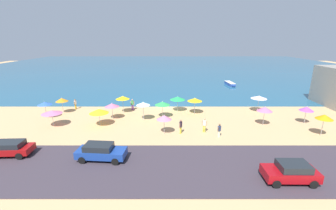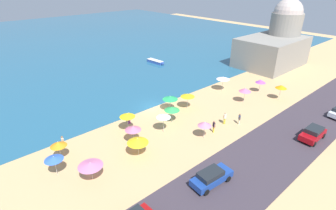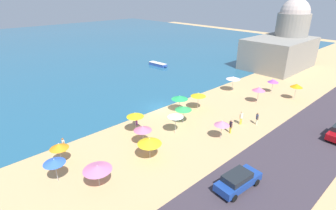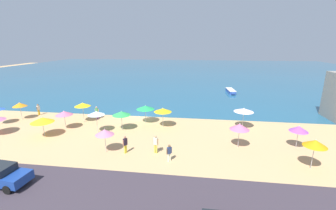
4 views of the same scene
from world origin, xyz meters
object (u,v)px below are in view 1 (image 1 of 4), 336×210
Objects in this scene: beach_umbrella_14 at (123,98)px; beach_umbrella_0 at (260,97)px; beach_umbrella_12 at (325,117)px; bather_2 at (205,124)px; bather_0 at (220,130)px; parked_car_3 at (291,172)px; beach_umbrella_3 at (165,117)px; beach_umbrella_5 at (195,100)px; beach_umbrella_1 at (99,111)px; beach_umbrella_7 at (144,104)px; bather_4 at (181,126)px; beach_umbrella_10 at (307,109)px; bather_3 at (133,104)px; beach_umbrella_8 at (265,109)px; beach_umbrella_13 at (112,105)px; parked_car_1 at (101,151)px; beach_umbrella_11 at (52,112)px; skiff_nearshore at (231,84)px; bather_1 at (76,103)px; parked_car_0 at (9,148)px; beach_umbrella_2 at (163,103)px; beach_umbrella_9 at (62,100)px; beach_umbrella_4 at (178,98)px.

beach_umbrella_0 is at bearing 1.11° from beach_umbrella_14.
beach_umbrella_12 is 13.21m from bather_2.
parked_car_3 reaches higher than bather_0.
bather_2 is at bearing 5.29° from beach_umbrella_3.
beach_umbrella_5 reaches higher than parked_car_3.
beach_umbrella_12 is (26.01, -3.17, 0.35)m from beach_umbrella_1.
beach_umbrella_7 is 1.54× the size of bather_4.
beach_umbrella_10 is 23.94m from bather_3.
parked_car_3 is at bearing -46.39° from beach_umbrella_14.
beach_umbrella_8 is at bearing -104.21° from beach_umbrella_0.
bather_3 is at bearing 138.27° from bather_2.
beach_umbrella_10 is at bearing -15.95° from beach_umbrella_5.
beach_umbrella_13 is 1.45× the size of bather_0.
parked_car_1 is (-18.14, -8.54, -1.33)m from beach_umbrella_8.
beach_umbrella_0 is at bearing 11.51° from beach_umbrella_11.
bather_3 reaches higher than parked_car_3.
parked_car_1 is at bearing -133.58° from beach_umbrella_3.
beach_umbrella_7 is 1.03× the size of beach_umbrella_8.
skiff_nearshore is (10.87, 21.24, -1.76)m from beach_umbrella_5.
beach_umbrella_0 reaches higher than beach_umbrella_10.
bather_4 is (-10.62, -2.59, -1.23)m from beach_umbrella_8.
bather_1 is (-26.55, 6.90, -1.28)m from beach_umbrella_8.
parked_car_0 is at bearing -162.40° from bather_4.
beach_umbrella_13 is at bearing -175.09° from beach_umbrella_2.
beach_umbrella_0 is 14.47m from bather_4.
bather_4 is 0.35× the size of skiff_nearshore.
beach_umbrella_13 is at bearing -169.17° from beach_umbrella_5.
beach_umbrella_9 is 1.46× the size of bather_1.
beach_umbrella_9 reaches higher than beach_umbrella_3.
beach_umbrella_9 is at bearing 172.42° from beach_umbrella_2.
beach_umbrella_1 is at bearing 166.27° from bather_0.
beach_umbrella_12 is at bearing -23.00° from bather_3.
beach_umbrella_13 is at bearing 176.02° from beach_umbrella_10.
beach_umbrella_7 is 0.59× the size of parked_car_0.
beach_umbrella_0 is 1.05× the size of beach_umbrella_11.
beach_umbrella_10 is at bearing -17.64° from beach_umbrella_4.
bather_0 is (12.34, -8.57, -1.47)m from beach_umbrella_14.
beach_umbrella_14 is 15.09m from bather_0.
beach_umbrella_0 is 1.10× the size of beach_umbrella_3.
beach_umbrella_12 is 1.62× the size of bather_1.
beach_umbrella_1 is 34.90m from skiff_nearshore.
skiff_nearshore is (-2.97, 25.19, -1.63)m from beach_umbrella_10.
beach_umbrella_4 is at bearing 39.73° from parked_car_0.
bather_2 reaches higher than parked_car_3.
beach_umbrella_13 is (-4.30, 0.58, -0.36)m from beach_umbrella_7.
beach_umbrella_8 is at bearing 13.73° from bather_4.
bather_2 is (5.02, -5.18, -1.07)m from beach_umbrella_2.
skiff_nearshore is (21.37, 20.80, -1.95)m from beach_umbrella_14.
beach_umbrella_13 is at bearing -117.17° from bather_3.
bather_0 reaches higher than parked_car_1.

